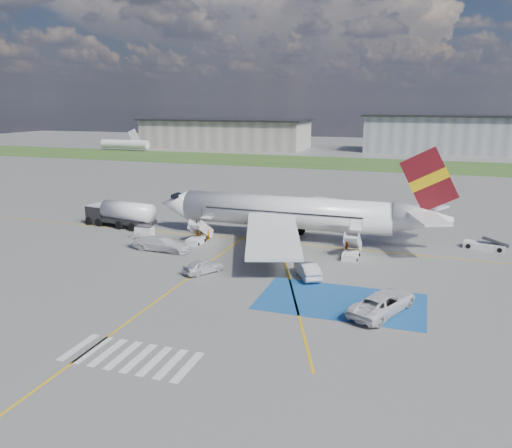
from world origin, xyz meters
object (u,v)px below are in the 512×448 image
(airliner, at_px, (297,213))
(belt_loader, at_px, (485,246))
(fuel_tanker, at_px, (121,216))
(van_white_a, at_px, (383,299))
(car_silver_a, at_px, (203,266))
(van_white_b, at_px, (161,242))
(gpu_cart, at_px, (145,233))
(car_silver_b, at_px, (308,270))

(airliner, bearing_deg, belt_loader, 7.95)
(airliner, relative_size, fuel_tanker, 3.45)
(van_white_a, bearing_deg, car_silver_a, 10.56)
(van_white_b, bearing_deg, car_silver_a, -123.20)
(airliner, xyz_separation_m, car_silver_a, (-5.72, -15.07, -2.69))
(van_white_a, bearing_deg, van_white_b, 2.71)
(belt_loader, bearing_deg, van_white_b, -149.86)
(gpu_cart, xyz_separation_m, car_silver_a, (12.08, -9.11, -0.09))
(car_silver_a, height_order, van_white_b, van_white_b)
(gpu_cart, xyz_separation_m, van_white_b, (4.31, -3.52, 0.26))
(airliner, xyz_separation_m, gpu_cart, (-17.80, -5.96, -2.59))
(fuel_tanker, bearing_deg, gpu_cart, -27.96)
(fuel_tanker, bearing_deg, van_white_a, -18.03)
(airliner, relative_size, van_white_a, 6.27)
(car_silver_a, bearing_deg, van_white_a, -159.67)
(airliner, xyz_separation_m, car_silver_b, (4.40, -12.95, -2.62))
(belt_loader, xyz_separation_m, car_silver_a, (-27.46, -18.10, 0.35))
(fuel_tanker, relative_size, van_white_b, 1.97)
(gpu_cart, relative_size, van_white_b, 0.41)
(fuel_tanker, xyz_separation_m, car_silver_b, (28.67, -11.71, -0.72))
(airliner, distance_m, belt_loader, 22.15)
(car_silver_a, relative_size, car_silver_b, 0.89)
(belt_loader, relative_size, van_white_a, 0.84)
(car_silver_b, distance_m, van_white_b, 18.23)
(gpu_cart, height_order, van_white_a, van_white_a)
(fuel_tanker, xyz_separation_m, gpu_cart, (6.47, -4.72, -0.69))
(car_silver_b, height_order, van_white_a, van_white_a)
(gpu_cart, bearing_deg, car_silver_b, -21.94)
(airliner, distance_m, car_silver_b, 13.92)
(fuel_tanker, distance_m, belt_loader, 46.22)
(van_white_b, bearing_deg, fuel_tanker, 55.08)
(airliner, relative_size, car_silver_b, 7.87)
(belt_loader, distance_m, van_white_a, 24.17)
(belt_loader, height_order, van_white_a, van_white_a)
(gpu_cart, relative_size, car_silver_b, 0.48)
(gpu_cart, distance_m, car_silver_a, 15.13)
(airliner, bearing_deg, van_white_b, -144.91)
(airliner, bearing_deg, car_silver_a, -110.79)
(gpu_cart, height_order, car_silver_a, gpu_cart)
(car_silver_a, height_order, van_white_a, van_white_a)
(car_silver_b, relative_size, van_white_a, 0.80)
(belt_loader, bearing_deg, car_silver_a, -136.02)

